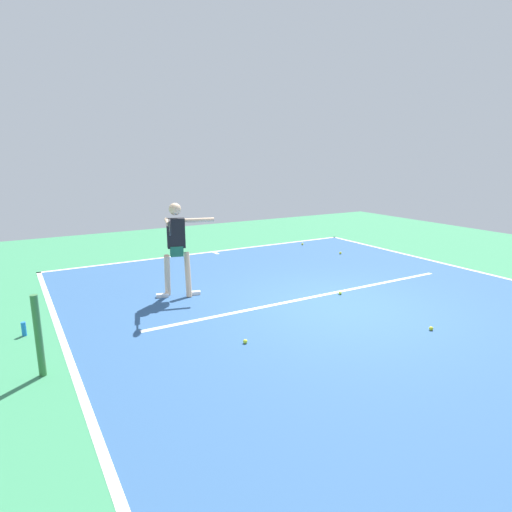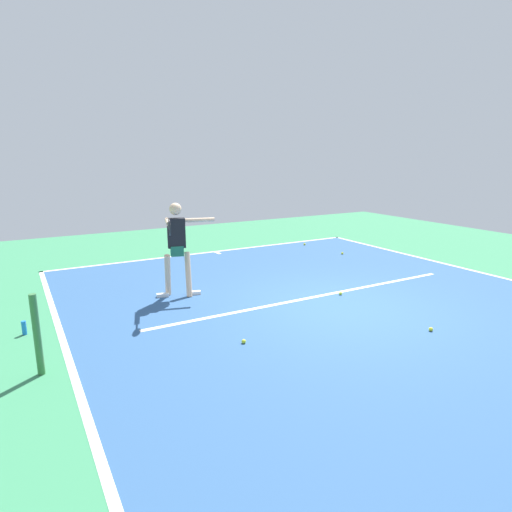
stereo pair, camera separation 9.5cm
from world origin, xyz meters
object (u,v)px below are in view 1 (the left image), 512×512
object	(u,v)px
tennis_player	(177,243)
water_bottle	(24,329)
tennis_ball_far_corner	(245,341)
net_post	(38,336)
tennis_ball_near_player	(431,328)
tennis_ball_by_sideline	(340,293)
tennis_ball_centre_court	(340,253)
tennis_ball_by_baseline	(302,244)

from	to	relation	value
tennis_player	water_bottle	world-z (taller)	tennis_player
water_bottle	tennis_ball_far_corner	bearing A→B (deg)	144.83
net_post	tennis_ball_far_corner	bearing A→B (deg)	170.16
net_post	tennis_player	size ratio (longest dim) A/B	0.57
net_post	tennis_ball_near_player	size ratio (longest dim) A/B	16.21
tennis_ball_by_sideline	tennis_ball_centre_court	bearing A→B (deg)	-131.18
net_post	water_bottle	distance (m)	1.59
tennis_ball_far_corner	water_bottle	bearing A→B (deg)	-35.17
tennis_player	tennis_ball_far_corner	bearing A→B (deg)	106.86
tennis_ball_by_baseline	tennis_ball_far_corner	size ratio (longest dim) A/B	1.00
tennis_ball_near_player	tennis_ball_centre_court	xyz separation A→B (m)	(-2.44, -4.97, 0.00)
tennis_ball_by_baseline	tennis_ball_centre_court	bearing A→B (deg)	96.00
tennis_ball_near_player	water_bottle	bearing A→B (deg)	-28.49
net_post	tennis_player	world-z (taller)	tennis_player
tennis_player	tennis_ball_by_baseline	distance (m)	6.00
tennis_player	tennis_ball_centre_court	bearing A→B (deg)	-150.87
net_post	tennis_player	distance (m)	3.42
tennis_ball_near_player	water_bottle	xyz separation A→B (m)	(5.63, -3.05, 0.08)
tennis_ball_near_player	tennis_ball_by_sideline	distance (m)	2.14
tennis_ball_centre_court	tennis_ball_by_baseline	world-z (taller)	same
tennis_player	tennis_ball_by_sideline	xyz separation A→B (m)	(-2.84, 1.53, -1.05)
tennis_ball_far_corner	tennis_ball_near_player	bearing A→B (deg)	159.19
tennis_ball_centre_court	tennis_ball_far_corner	world-z (taller)	same
tennis_ball_by_sideline	tennis_ball_far_corner	xyz separation A→B (m)	(2.78, 1.07, 0.00)
tennis_ball_near_player	tennis_ball_by_sideline	bearing A→B (deg)	-89.17
tennis_ball_near_player	tennis_ball_by_baseline	size ratio (longest dim) A/B	1.00
net_post	tennis_player	xyz separation A→B (m)	(-2.61, -2.13, 0.55)
tennis_ball_near_player	tennis_ball_by_baseline	bearing A→B (deg)	-109.15
tennis_ball_near_player	tennis_ball_far_corner	size ratio (longest dim) A/B	1.00
tennis_ball_centre_court	net_post	bearing A→B (deg)	23.41
net_post	tennis_ball_near_player	world-z (taller)	net_post
tennis_player	tennis_ball_near_player	size ratio (longest dim) A/B	28.29
tennis_ball_by_sideline	tennis_ball_near_player	bearing A→B (deg)	90.83
tennis_ball_far_corner	tennis_ball_by_baseline	bearing A→B (deg)	-132.80
tennis_ball_centre_court	water_bottle	bearing A→B (deg)	13.34
tennis_player	tennis_ball_by_baseline	bearing A→B (deg)	-135.31
tennis_ball_by_baseline	tennis_ball_far_corner	xyz separation A→B (m)	(5.08, 5.49, 0.00)
tennis_ball_by_sideline	tennis_ball_by_baseline	world-z (taller)	same
net_post	tennis_ball_by_sideline	world-z (taller)	net_post
net_post	tennis_ball_centre_court	size ratio (longest dim) A/B	16.21
tennis_player	tennis_ball_centre_court	size ratio (longest dim) A/B	28.29
tennis_player	tennis_ball_by_baseline	world-z (taller)	tennis_player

